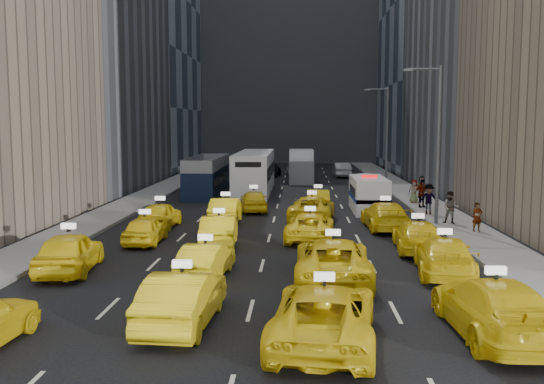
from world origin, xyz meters
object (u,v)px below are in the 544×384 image
(double_decker, at_px, (207,176))
(box_truck, at_px, (301,166))
(taxi_3, at_px, (494,307))
(pedestrian_0, at_px, (477,217))
(nypd_van, at_px, (369,195))
(taxi_2, at_px, (324,314))
(city_bus, at_px, (255,172))
(taxi_1, at_px, (183,298))

(double_decker, xyz_separation_m, box_truck, (7.76, 11.09, 0.05))
(taxi_3, distance_m, pedestrian_0, 16.12)
(nypd_van, xyz_separation_m, pedestrian_0, (4.76, -8.09, -0.18))
(taxi_3, distance_m, box_truck, 44.20)
(double_decker, bearing_deg, nypd_van, -41.69)
(taxi_2, xyz_separation_m, nypd_van, (3.95, 24.40, 0.30))
(pedestrian_0, bearing_deg, box_truck, 95.01)
(double_decker, bearing_deg, pedestrian_0, -50.31)
(box_truck, bearing_deg, nypd_van, -75.45)
(city_bus, bearing_deg, box_truck, 65.22)
(taxi_2, height_order, box_truck, box_truck)
(city_bus, relative_size, box_truck, 1.89)
(nypd_van, bearing_deg, taxi_3, -96.13)
(pedestrian_0, bearing_deg, city_bus, 112.01)
(taxi_1, relative_size, box_truck, 0.69)
(box_truck, bearing_deg, taxi_2, -87.12)
(taxi_2, relative_size, city_bus, 0.43)
(city_bus, bearing_deg, double_decker, -159.37)
(taxi_3, relative_size, nypd_van, 0.95)
(taxi_2, bearing_deg, double_decker, -70.19)
(nypd_van, distance_m, pedestrian_0, 9.39)
(taxi_3, xyz_separation_m, box_truck, (-5.09, 43.90, 0.74))
(taxi_1, bearing_deg, box_truck, -91.18)
(taxi_3, height_order, nypd_van, nypd_van)
(taxi_1, xyz_separation_m, double_decker, (-4.18, 32.27, 0.71))
(double_decker, relative_size, box_truck, 1.52)
(nypd_van, height_order, city_bus, city_bus)
(taxi_3, xyz_separation_m, pedestrian_0, (4.05, 15.61, 0.10))
(taxi_3, relative_size, box_truck, 0.80)
(taxi_1, bearing_deg, city_bus, -85.81)
(nypd_van, height_order, box_truck, box_truck)
(taxi_3, relative_size, city_bus, 0.42)
(nypd_van, distance_m, double_decker, 15.18)
(pedestrian_0, bearing_deg, nypd_van, 107.58)
(pedestrian_0, bearing_deg, taxi_3, -117.42)
(taxi_2, bearing_deg, city_bus, -76.79)
(double_decker, bearing_deg, box_truck, 50.21)
(taxi_2, height_order, nypd_van, nypd_van)
(city_bus, bearing_deg, pedestrian_0, -57.22)
(box_truck, bearing_deg, taxi_3, -81.06)
(city_bus, xyz_separation_m, box_truck, (3.97, 9.50, -0.14))
(taxi_1, relative_size, city_bus, 0.36)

